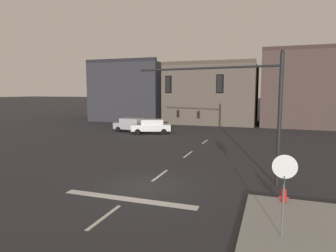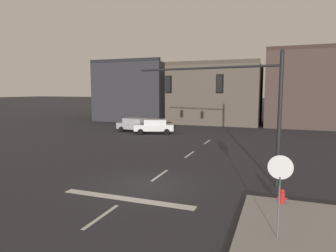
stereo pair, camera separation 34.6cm
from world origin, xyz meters
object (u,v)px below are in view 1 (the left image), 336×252
object	(u,v)px
fire_hydrant	(284,198)
stop_sign	(284,176)
signal_mast_near_side	(233,96)
car_lot_nearside	(132,125)
car_lot_middle	(151,126)

from	to	relation	value
fire_hydrant	stop_sign	bearing A→B (deg)	-92.90
signal_mast_near_side	stop_sign	world-z (taller)	signal_mast_near_side
stop_sign	fire_hydrant	size ratio (longest dim) A/B	3.77
car_lot_nearside	car_lot_middle	distance (m)	2.68
signal_mast_near_side	car_lot_nearside	bearing A→B (deg)	131.30
signal_mast_near_side	car_lot_middle	bearing A→B (deg)	126.25
car_lot_nearside	fire_hydrant	world-z (taller)	car_lot_nearside
car_lot_nearside	signal_mast_near_side	bearing A→B (deg)	-48.70
car_lot_middle	stop_sign	bearing A→B (deg)	-57.88
signal_mast_near_side	stop_sign	size ratio (longest dim) A/B	2.87
signal_mast_near_side	stop_sign	bearing A→B (deg)	-69.03
car_lot_middle	fire_hydrant	xyz separation A→B (m)	(13.43, -17.90, -0.53)
stop_sign	fire_hydrant	xyz separation A→B (m)	(0.16, 3.23, -1.82)
stop_sign	fire_hydrant	distance (m)	3.71
stop_sign	car_lot_nearside	xyz separation A→B (m)	(-15.89, 21.67, -1.29)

